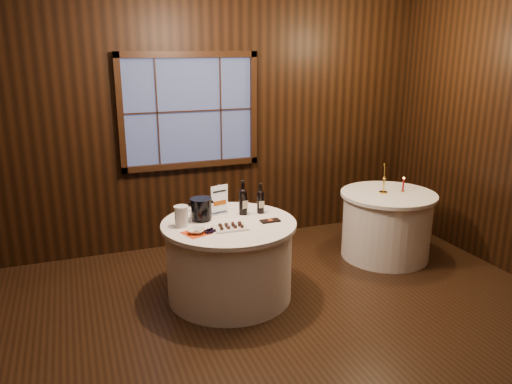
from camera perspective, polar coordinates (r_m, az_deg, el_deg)
name	(u,v)px	position (r m, az deg, el deg)	size (l,w,h in m)	color
ground	(268,351)	(4.23, 1.35, -17.68)	(6.00, 6.00, 0.00)	black
back_wall	(189,120)	(5.94, -7.62, 8.17)	(6.00, 0.10, 3.00)	black
main_table	(229,259)	(4.87, -3.06, -7.70)	(1.28, 1.28, 0.77)	white
side_table	(386,225)	(5.97, 14.67, -3.63)	(1.08, 1.08, 0.77)	white
sign_stand	(219,204)	(4.93, -4.23, -1.36)	(0.18, 0.13, 0.30)	#AEAEB5
port_bottle_left	(243,200)	(4.90, -1.49, -0.90)	(0.08, 0.09, 0.35)	black
port_bottle_right	(261,200)	(4.94, 0.52, -0.95)	(0.07, 0.08, 0.31)	black
ice_bucket	(201,209)	(4.77, -6.27, -1.91)	(0.21, 0.21, 0.22)	black
chocolate_plate	(231,227)	(4.55, -2.92, -4.01)	(0.31, 0.21, 0.04)	white
chocolate_box	(270,221)	(4.74, 1.63, -3.31)	(0.18, 0.09, 0.02)	black
grape_bunch	(211,231)	(4.46, -5.21, -4.46)	(0.18, 0.09, 0.04)	black
glass_pitcher	(182,216)	(4.64, -8.50, -2.72)	(0.18, 0.13, 0.19)	silver
orange_napkin	(196,233)	(4.48, -6.83, -4.68)	(0.21, 0.21, 0.00)	#E04012
cracker_bowl	(196,231)	(4.47, -6.84, -4.43)	(0.15, 0.15, 0.04)	white
brass_candlestick	(384,182)	(5.80, 14.41, 1.07)	(0.10, 0.10, 0.35)	gold
red_candle	(403,186)	(5.93, 16.47, 0.66)	(0.05, 0.05, 0.17)	gold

